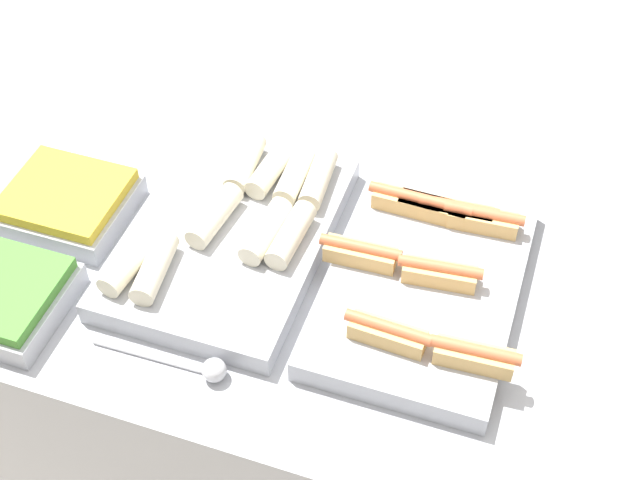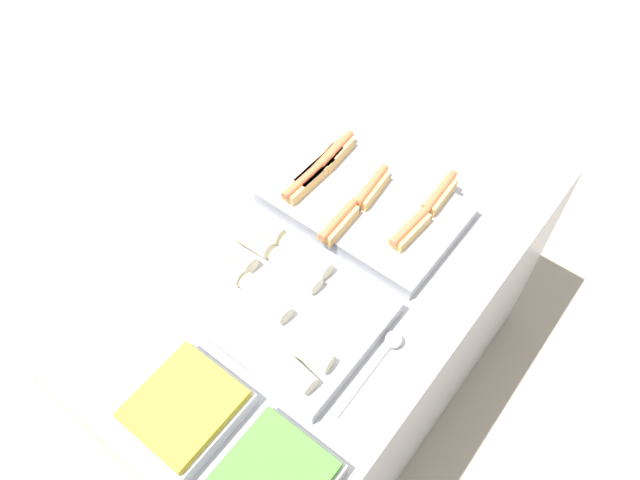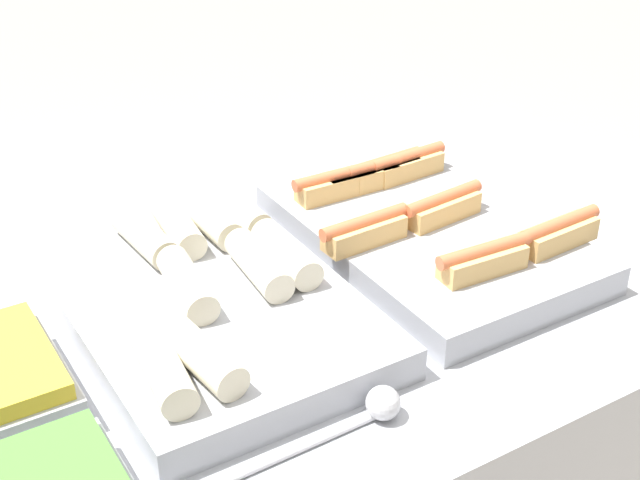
% 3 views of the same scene
% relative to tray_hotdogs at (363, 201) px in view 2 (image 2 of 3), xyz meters
% --- Properties ---
extents(ground_plane, '(12.00, 12.00, 0.00)m').
position_rel_tray_hotdogs_xyz_m(ground_plane, '(-0.18, -0.01, -0.98)').
color(ground_plane, '#ADA393').
extents(counter, '(1.46, 0.87, 0.94)m').
position_rel_tray_hotdogs_xyz_m(counter, '(-0.18, -0.01, -0.51)').
color(counter, '#A8AAB2').
rests_on(counter, ground_plane).
extents(tray_hotdogs, '(0.41, 0.54, 0.10)m').
position_rel_tray_hotdogs_xyz_m(tray_hotdogs, '(0.00, 0.00, 0.00)').
color(tray_hotdogs, '#A8AAB2').
rests_on(tray_hotdogs, counter).
extents(tray_wraps, '(0.38, 0.55, 0.10)m').
position_rel_tray_hotdogs_xyz_m(tray_wraps, '(-0.39, -0.00, 0.00)').
color(tray_wraps, '#A8AAB2').
rests_on(tray_wraps, counter).
extents(tray_side_back, '(0.25, 0.22, 0.07)m').
position_rel_tray_hotdogs_xyz_m(tray_side_back, '(-0.75, -0.04, 0.00)').
color(tray_side_back, '#A8AAB2').
rests_on(tray_side_back, counter).
extents(serving_spoon_near, '(0.26, 0.04, 0.04)m').
position_rel_tray_hotdogs_xyz_m(serving_spoon_near, '(-0.33, -0.31, -0.02)').
color(serving_spoon_near, silver).
rests_on(serving_spoon_near, counter).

